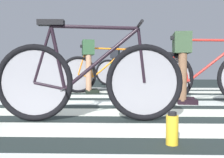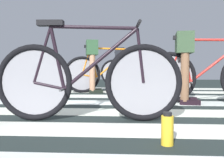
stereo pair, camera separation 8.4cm
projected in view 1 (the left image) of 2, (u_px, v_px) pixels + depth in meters
The scene contains 10 objects.
ground at pixel (144, 107), 3.15m from camera, with size 18.00×14.00×0.02m.
crosswalk_markings at pixel (144, 107), 3.08m from camera, with size 5.47×5.78×0.00m.
bicycle_1_of_4 at pixel (89, 80), 2.27m from camera, with size 1.74×0.52×0.93m.
bicycle_2_of_4 at pixel (205, 76), 3.36m from camera, with size 1.73×0.52×0.93m.
cyclist_2_of_4 at pixel (182, 58), 3.40m from camera, with size 0.36×0.43×0.97m.
bicycle_3_of_4 at pixel (104, 73), 4.86m from camera, with size 1.71×0.56×0.93m.
cyclist_3_of_4 at pixel (88, 59), 4.80m from camera, with size 0.38×0.45×1.02m.
bicycle_4_of_4 at pixel (127, 71), 6.71m from camera, with size 1.73×0.52×0.93m.
cyclist_4_of_4 at pixel (115, 61), 6.73m from camera, with size 0.35×0.43×1.03m.
water_bottle at pixel (172, 129), 1.58m from camera, with size 0.08×0.08×0.21m.
Camera 1 is at (-0.32, -3.14, 0.52)m, focal length 39.40 mm.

